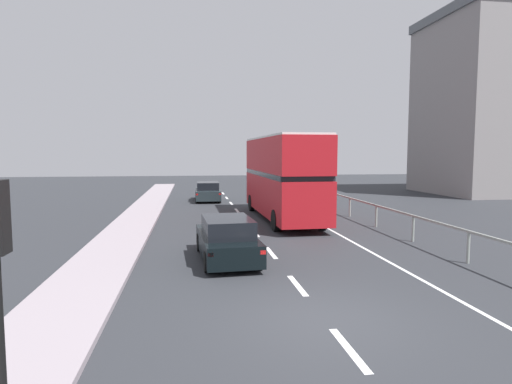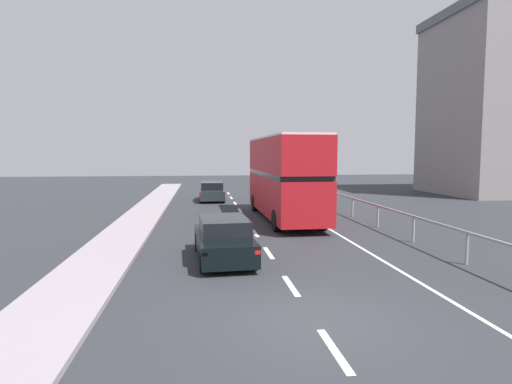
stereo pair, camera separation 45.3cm
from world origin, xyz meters
name	(u,v)px [view 2 (the right image)]	position (x,y,z in m)	size (l,w,h in m)	color
ground_plane	(313,320)	(0.00, 0.00, -0.05)	(75.85, 120.00, 0.10)	#2A2C30
near_sidewalk_kerb	(37,328)	(-5.66, 0.00, 0.07)	(2.12, 80.00, 0.14)	gray
lane_paint_markings	(311,238)	(2.20, 8.64, 0.00)	(3.73, 46.00, 0.01)	silver
bridge_side_railing	(394,214)	(6.03, 9.00, 0.88)	(0.10, 42.00, 1.08)	gray
double_decker_bus_red	(284,176)	(2.05, 13.80, 2.37)	(2.62, 10.13, 4.43)	#AC151C
hatchback_car_near	(224,239)	(-1.65, 5.38, 0.69)	(1.97, 4.41, 1.44)	black
sedan_car_ahead	(212,192)	(-1.58, 23.48, 0.68)	(1.87, 4.41, 1.42)	#1F292C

